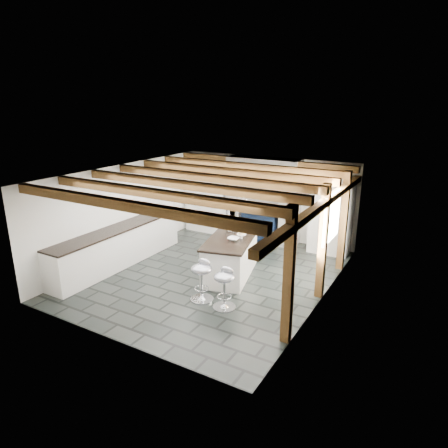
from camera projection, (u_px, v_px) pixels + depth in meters
The scene contains 6 objects.
ground at pixel (211, 274), 9.03m from camera, with size 6.00×6.00×0.00m, color black.
room_shell at pixel (220, 211), 10.17m from camera, with size 6.00×6.03×6.00m.
range_cooker at pixel (262, 224), 11.10m from camera, with size 1.00×0.63×0.99m.
kitchen_island at pixel (230, 257), 8.85m from camera, with size 1.33×1.95×1.17m.
bar_stool_near at pixel (225, 283), 7.43m from camera, with size 0.44×0.44×0.81m.
bar_stool_far at pixel (202, 275), 7.73m from camera, with size 0.45×0.45×0.84m.
Camera 1 is at (4.39, -7.03, 3.78)m, focal length 32.00 mm.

